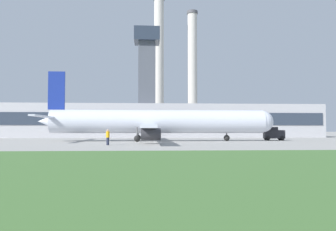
# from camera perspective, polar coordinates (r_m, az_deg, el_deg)

# --- Properties ---
(ground_plane) EXTENTS (400.00, 400.00, 0.00)m
(ground_plane) POSITION_cam_1_polar(r_m,az_deg,el_deg) (44.09, -2.80, -4.70)
(ground_plane) COLOR #999691
(grass_strip) EXTENTS (240.00, 37.00, 0.06)m
(grass_strip) POSITION_cam_1_polar(r_m,az_deg,el_deg) (7.77, 1.13, -15.15)
(grass_strip) COLOR #426B33
(grass_strip) RESTS_ON ground_plane
(terminal_building) EXTENTS (75.20, 13.89, 24.80)m
(terminal_building) POSITION_cam_1_polar(r_m,az_deg,el_deg) (74.66, -3.16, -0.59)
(terminal_building) COLOR #B2B2B7
(terminal_building) RESTS_ON ground_plane
(smokestack_left) EXTENTS (3.65, 3.65, 45.14)m
(smokestack_left) POSITION_cam_1_polar(r_m,az_deg,el_deg) (107.83, -1.59, 8.77)
(smokestack_left) COLOR beige
(smokestack_left) RESTS_ON ground_plane
(smokestack_right) EXTENTS (3.76, 3.76, 42.75)m
(smokestack_right) POSITION_cam_1_polar(r_m,az_deg,el_deg) (113.87, 4.28, 7.57)
(smokestack_right) COLOR beige
(smokestack_right) RESTS_ON ground_plane
(airplane) EXTENTS (35.21, 33.38, 10.30)m
(airplane) POSITION_cam_1_polar(r_m,az_deg,el_deg) (48.98, -2.14, -1.11)
(airplane) COLOR silver
(airplane) RESTS_ON ground_plane
(pushback_tug) EXTENTS (3.38, 2.71, 2.14)m
(pushback_tug) POSITION_cam_1_polar(r_m,az_deg,el_deg) (55.05, 17.96, -3.15)
(pushback_tug) COLOR #232328
(pushback_tug) RESTS_ON ground_plane
(ground_crew_person) EXTENTS (0.54, 0.54, 1.75)m
(ground_crew_person) POSITION_cam_1_polar(r_m,az_deg,el_deg) (36.89, -10.44, -3.72)
(ground_crew_person) COLOR #23283D
(ground_crew_person) RESTS_ON ground_plane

